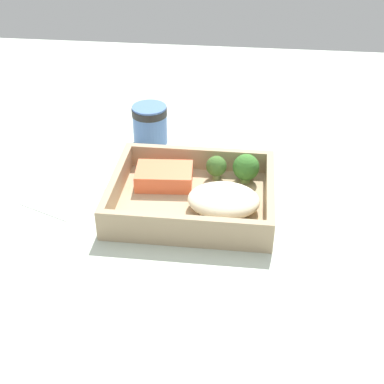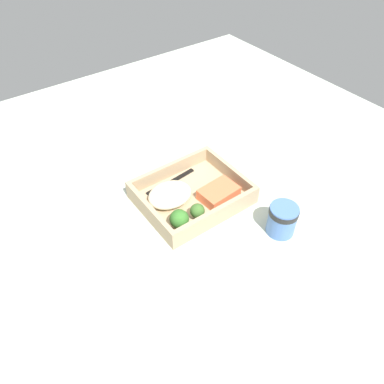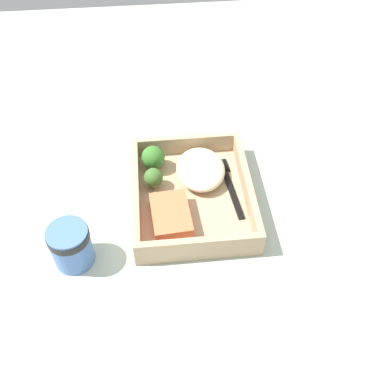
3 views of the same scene
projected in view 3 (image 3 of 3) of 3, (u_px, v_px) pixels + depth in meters
The scene contains 10 objects.
ground_plane at pixel (192, 205), 84.85cm from camera, with size 160.00×160.00×2.00cm, color #B3C0AF.
takeout_tray at pixel (192, 199), 83.65cm from camera, with size 26.24×21.53×1.20cm, color tan.
tray_rim at pixel (192, 190), 81.73cm from camera, with size 26.24×21.53×3.95cm.
salmon_fillet at pixel (171, 216), 78.35cm from camera, with size 9.52×6.56×2.91cm, color #F66E44.
mashed_potatoes at pixel (201, 169), 85.49cm from camera, with size 11.49×9.29×3.70cm, color beige.
broccoli_floret_1 at pixel (153, 178), 83.18cm from camera, with size 3.56×3.56×4.33cm.
broccoli_floret_2 at pixel (153, 158), 86.36cm from camera, with size 4.54×4.54×5.08cm.
fork at pixel (229, 185), 85.05cm from camera, with size 15.89×3.29×0.44cm.
paper_cup at pixel (71, 244), 72.38cm from camera, with size 6.85×6.85×7.74cm.
receipt_slip at pixel (193, 305), 69.80cm from camera, with size 9.94×14.57×0.24cm, color white.
Camera 3 is at (-54.42, 5.50, 63.91)cm, focal length 42.00 mm.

